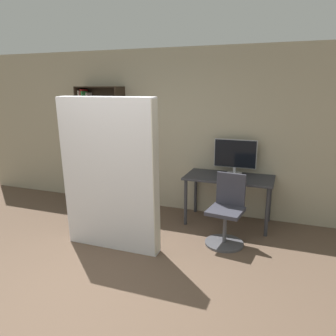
# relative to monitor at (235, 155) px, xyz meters

# --- Properties ---
(ground_plane) EXTENTS (16.00, 16.00, 0.00)m
(ground_plane) POSITION_rel_monitor_xyz_m (-1.09, -2.75, -1.05)
(ground_plane) COLOR brown
(wall_back) EXTENTS (8.00, 0.06, 2.70)m
(wall_back) POSITION_rel_monitor_xyz_m (-1.09, 0.17, 0.30)
(wall_back) COLOR tan
(wall_back) RESTS_ON ground
(desk) EXTENTS (1.32, 0.69, 0.75)m
(desk) POSITION_rel_monitor_xyz_m (-0.04, -0.21, -0.39)
(desk) COLOR #2D2D33
(desk) RESTS_ON ground
(monitor) EXTENTS (0.66, 0.24, 0.54)m
(monitor) POSITION_rel_monitor_xyz_m (0.00, 0.00, 0.00)
(monitor) COLOR #B7B7BC
(monitor) RESTS_ON desk
(office_chair) EXTENTS (0.52, 0.52, 0.95)m
(office_chair) POSITION_rel_monitor_xyz_m (0.06, -0.90, -0.66)
(office_chair) COLOR #4C4C51
(office_chair) RESTS_ON ground
(bookshelf) EXTENTS (0.81, 0.35, 2.09)m
(bookshelf) POSITION_rel_monitor_xyz_m (-2.46, -0.00, -0.02)
(bookshelf) COLOR #2D2319
(bookshelf) RESTS_ON ground
(mattress_near) EXTENTS (1.28, 0.25, 1.97)m
(mattress_near) POSITION_rel_monitor_xyz_m (-1.32, -1.56, -0.06)
(mattress_near) COLOR silver
(mattress_near) RESTS_ON ground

